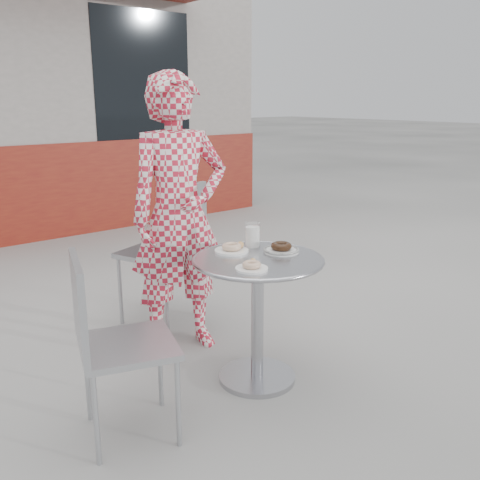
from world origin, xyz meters
TOP-DOWN VIEW (x-y plane):
  - ground at (0.00, 0.00)m, footprint 60.00×60.00m
  - bistro_table at (-0.03, -0.00)m, footprint 0.67×0.67m
  - chair_far at (0.00, 0.99)m, footprint 0.57×0.57m
  - chair_left at (-0.78, -0.00)m, footprint 0.50×0.50m
  - seated_person at (-0.11, 0.59)m, footprint 0.65×0.49m
  - plate_far at (-0.06, 0.17)m, footprint 0.18×0.18m
  - plate_near at (-0.18, -0.13)m, footprint 0.15×0.15m
  - plate_checker at (0.14, 0.00)m, footprint 0.19×0.19m
  - milk_cup at (0.09, 0.17)m, footprint 0.08×0.08m

SIDE VIEW (x-z plane):
  - ground at x=0.00m, z-range 0.00..0.00m
  - chair_left at x=-0.78m, z-range -0.16..0.67m
  - chair_far at x=0.00m, z-range -0.18..0.75m
  - bistro_table at x=-0.03m, z-range 0.17..0.85m
  - plate_near at x=-0.18m, z-range 0.67..0.71m
  - plate_checker at x=0.14m, z-range 0.67..0.72m
  - plate_far at x=-0.06m, z-range 0.67..0.72m
  - milk_cup at x=0.09m, z-range 0.67..0.81m
  - seated_person at x=-0.11m, z-range 0.00..1.60m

